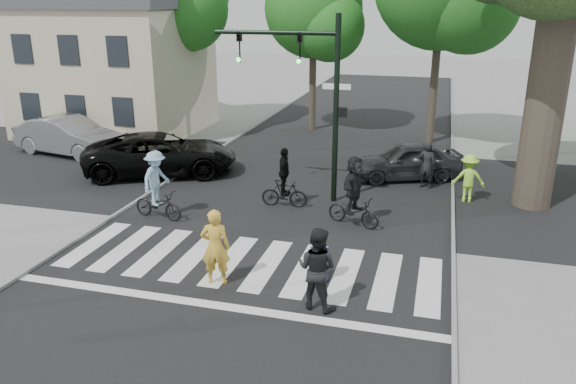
# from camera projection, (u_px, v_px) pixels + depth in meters

# --- Properties ---
(ground) EXTENTS (120.00, 120.00, 0.00)m
(ground) POSITION_uv_depth(u_px,v_px,m) (235.00, 281.00, 13.41)
(ground) COLOR gray
(ground) RESTS_ON ground
(road_stem) EXTENTS (10.00, 70.00, 0.01)m
(road_stem) POSITION_uv_depth(u_px,v_px,m) (290.00, 209.00, 17.97)
(road_stem) COLOR black
(road_stem) RESTS_ON ground
(road_cross) EXTENTS (70.00, 10.00, 0.01)m
(road_cross) POSITION_uv_depth(u_px,v_px,m) (311.00, 182.00, 20.71)
(road_cross) COLOR black
(road_cross) RESTS_ON ground
(curb_left) EXTENTS (0.10, 70.00, 0.10)m
(curb_left) POSITION_uv_depth(u_px,v_px,m) (148.00, 194.00, 19.22)
(curb_left) COLOR gray
(curb_left) RESTS_ON ground
(curb_right) EXTENTS (0.10, 70.00, 0.10)m
(curb_right) POSITION_uv_depth(u_px,v_px,m) (453.00, 224.00, 16.69)
(curb_right) COLOR gray
(curb_right) RESTS_ON ground
(crosswalk) EXTENTS (10.00, 3.85, 0.01)m
(crosswalk) POSITION_uv_depth(u_px,v_px,m) (244.00, 268.00, 14.01)
(crosswalk) COLOR silver
(crosswalk) RESTS_ON ground
(traffic_signal) EXTENTS (4.45, 0.29, 6.00)m
(traffic_signal) POSITION_uv_depth(u_px,v_px,m) (310.00, 82.00, 17.72)
(traffic_signal) COLOR black
(traffic_signal) RESTS_ON ground
(bg_tree_0) EXTENTS (5.46, 5.20, 8.97)m
(bg_tree_0) POSITION_uv_depth(u_px,v_px,m) (93.00, 5.00, 29.47)
(bg_tree_0) COLOR brown
(bg_tree_0) RESTS_ON ground
(bg_tree_2) EXTENTS (5.04, 4.80, 8.40)m
(bg_tree_2) POSITION_uv_depth(u_px,v_px,m) (318.00, 13.00, 27.15)
(bg_tree_2) COLOR brown
(bg_tree_2) RESTS_ON ground
(house) EXTENTS (8.40, 8.10, 8.82)m
(house) POSITION_uv_depth(u_px,v_px,m) (114.00, 55.00, 27.82)
(house) COLOR beige
(house) RESTS_ON ground
(pedestrian_woman) EXTENTS (0.76, 0.59, 1.86)m
(pedestrian_woman) POSITION_uv_depth(u_px,v_px,m) (215.00, 247.00, 13.00)
(pedestrian_woman) COLOR gold
(pedestrian_woman) RESTS_ON ground
(pedestrian_child) EXTENTS (0.64, 0.45, 1.24)m
(pedestrian_child) POSITION_uv_depth(u_px,v_px,m) (319.00, 257.00, 13.20)
(pedestrian_child) COLOR #1D1940
(pedestrian_child) RESTS_ON ground
(pedestrian_adult) EXTENTS (1.04, 0.89, 1.86)m
(pedestrian_adult) POSITION_uv_depth(u_px,v_px,m) (317.00, 269.00, 11.96)
(pedestrian_adult) COLOR black
(pedestrian_adult) RESTS_ON ground
(cyclist_left) EXTENTS (1.76, 1.19, 2.13)m
(cyclist_left) POSITION_uv_depth(u_px,v_px,m) (157.00, 190.00, 16.97)
(cyclist_left) COLOR black
(cyclist_left) RESTS_ON ground
(cyclist_mid) EXTENTS (1.52, 0.93, 1.96)m
(cyclist_mid) POSITION_uv_depth(u_px,v_px,m) (284.00, 183.00, 17.98)
(cyclist_mid) COLOR black
(cyclist_mid) RESTS_ON ground
(cyclist_right) EXTENTS (1.78, 1.64, 2.13)m
(cyclist_right) POSITION_uv_depth(u_px,v_px,m) (354.00, 195.00, 16.43)
(cyclist_right) COLOR black
(cyclist_right) RESTS_ON ground
(car_suv) EXTENTS (6.27, 4.65, 1.58)m
(car_suv) POSITION_uv_depth(u_px,v_px,m) (161.00, 154.00, 21.43)
(car_suv) COLOR black
(car_suv) RESTS_ON ground
(car_silver) EXTENTS (5.21, 2.61, 1.64)m
(car_silver) POSITION_uv_depth(u_px,v_px,m) (68.00, 136.00, 24.21)
(car_silver) COLOR gray
(car_silver) RESTS_ON ground
(car_grey) EXTENTS (4.40, 3.07, 1.39)m
(car_grey) POSITION_uv_depth(u_px,v_px,m) (406.00, 161.00, 20.89)
(car_grey) COLOR #2C2D31
(car_grey) RESTS_ON ground
(bystander_hivis) EXTENTS (1.08, 0.66, 1.62)m
(bystander_hivis) POSITION_uv_depth(u_px,v_px,m) (469.00, 178.00, 18.44)
(bystander_hivis) COLOR #A6F33C
(bystander_hivis) RESTS_ON ground
(bystander_dark) EXTENTS (0.69, 0.53, 1.68)m
(bystander_dark) POSITION_uv_depth(u_px,v_px,m) (427.00, 165.00, 19.80)
(bystander_dark) COLOR black
(bystander_dark) RESTS_ON ground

